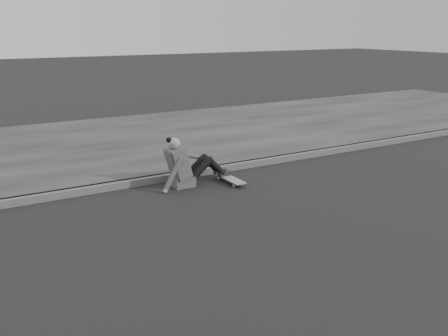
% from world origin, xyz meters
% --- Properties ---
extents(ground, '(80.00, 80.00, 0.00)m').
position_xyz_m(ground, '(0.00, 0.00, 0.00)').
color(ground, black).
rests_on(ground, ground).
extents(curb, '(24.00, 0.16, 0.12)m').
position_xyz_m(curb, '(0.00, 2.58, 0.06)').
color(curb, '#525252').
rests_on(curb, ground).
extents(sidewalk, '(24.00, 6.00, 0.12)m').
position_xyz_m(sidewalk, '(0.00, 5.60, 0.06)').
color(sidewalk, '#313131').
rests_on(sidewalk, ground).
extents(skateboard, '(0.20, 0.78, 0.09)m').
position_xyz_m(skateboard, '(-0.92, 1.90, 0.07)').
color(skateboard, gray).
rests_on(skateboard, ground).
extents(seated_woman, '(1.38, 0.46, 0.88)m').
position_xyz_m(seated_woman, '(-1.65, 2.15, 0.36)').
color(seated_woman, '#48484A').
rests_on(seated_woman, ground).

